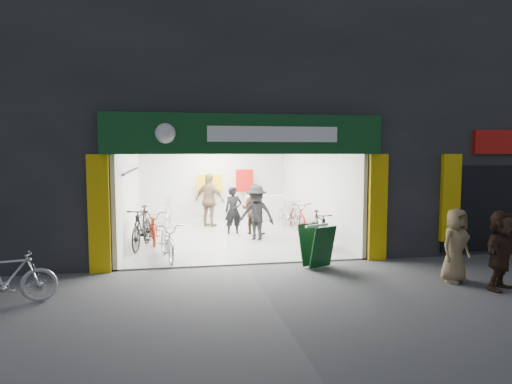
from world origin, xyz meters
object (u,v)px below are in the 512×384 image
object	(u,v)px
bike_left_front	(168,241)
bike_right_front	(319,229)
pedestrian_near	(456,245)
sandwich_board	(317,245)
parked_bike	(8,278)

from	to	relation	value
bike_left_front	bike_right_front	distance (m)	4.20
pedestrian_near	sandwich_board	size ratio (longest dim) A/B	1.56
bike_left_front	sandwich_board	distance (m)	3.65
pedestrian_near	sandwich_board	distance (m)	2.92
pedestrian_near	bike_right_front	bearing A→B (deg)	93.19
parked_bike	bike_right_front	bearing A→B (deg)	-73.32
bike_left_front	sandwich_board	bearing A→B (deg)	-31.95
sandwich_board	bike_left_front	bearing A→B (deg)	133.08
pedestrian_near	parked_bike	bearing A→B (deg)	158.63
parked_bike	pedestrian_near	world-z (taller)	pedestrian_near
bike_right_front	pedestrian_near	size ratio (longest dim) A/B	1.11
bike_left_front	pedestrian_near	bearing A→B (deg)	-36.84
bike_right_front	sandwich_board	distance (m)	2.26
bike_left_front	bike_right_front	bearing A→B (deg)	0.63
sandwich_board	parked_bike	bearing A→B (deg)	169.68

